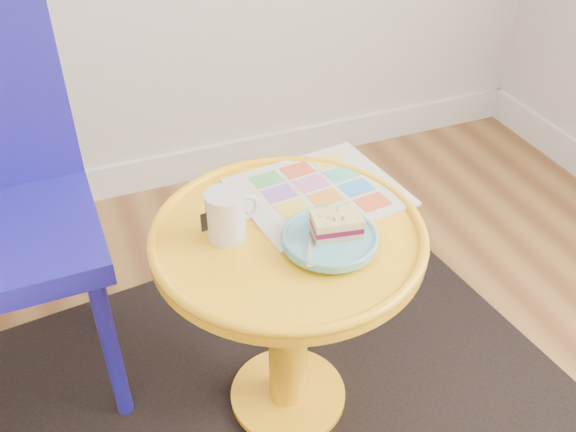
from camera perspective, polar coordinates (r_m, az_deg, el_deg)
name	(u,v)px	position (r m, az deg, el deg)	size (l,w,h in m)	color
rug	(288,397)	(1.62, 0.00, -15.77)	(1.30, 1.10, 0.01)	black
side_table	(288,287)	(1.35, 0.00, -6.30)	(0.54, 0.54, 0.51)	#FFB015
newspaper	(318,192)	(1.36, 2.70, 2.17)	(0.33, 0.28, 0.01)	silver
mug	(227,214)	(1.22, -5.47, 0.18)	(0.11, 0.08, 0.10)	silver
plate	(330,239)	(1.21, 3.74, -2.05)	(0.18, 0.18, 0.02)	#58AABA
cake_slice	(337,224)	(1.20, 4.34, -0.70)	(0.10, 0.08, 0.04)	#D3BC8C
fork	(312,238)	(1.19, 2.14, -2.00)	(0.08, 0.13, 0.00)	silver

